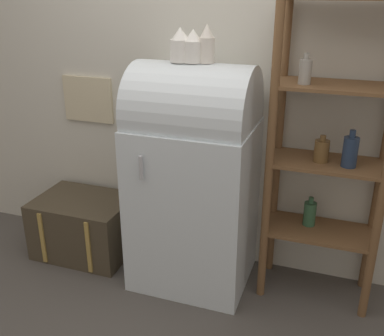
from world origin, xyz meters
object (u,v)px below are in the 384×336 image
(suitcase_trunk, at_px, (85,226))
(vase_left, at_px, (180,46))
(vase_center, at_px, (194,47))
(refrigerator, at_px, (194,176))
(vase_right, at_px, (207,45))

(suitcase_trunk, relative_size, vase_left, 3.51)
(vase_center, bearing_deg, vase_left, -179.46)
(vase_left, relative_size, vase_center, 1.05)
(suitcase_trunk, bearing_deg, refrigerator, -1.42)
(vase_left, relative_size, vase_right, 0.89)
(vase_left, xyz_separation_m, vase_right, (0.15, 0.02, 0.01))
(suitcase_trunk, height_order, vase_left, vase_left)
(vase_left, distance_m, vase_center, 0.08)
(refrigerator, height_order, vase_right, vase_right)
(refrigerator, relative_size, vase_center, 7.91)
(suitcase_trunk, distance_m, vase_left, 1.55)
(vase_right, bearing_deg, vase_left, -174.32)
(refrigerator, relative_size, vase_left, 7.56)
(vase_left, bearing_deg, vase_center, 0.54)
(suitcase_trunk, xyz_separation_m, vase_left, (0.79, -0.03, 1.34))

